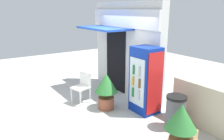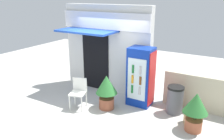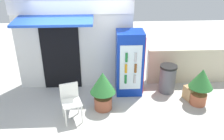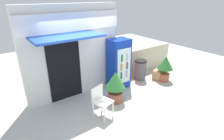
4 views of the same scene
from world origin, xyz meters
TOP-DOWN VIEW (x-y plane):
  - ground at (0.00, 0.00)m, footprint 16.00×16.00m
  - storefront_building at (-0.28, 1.45)m, footprint 3.16×1.23m
  - drink_cooler at (1.22, 0.99)m, footprint 0.72×0.63m
  - plastic_chair at (-0.27, -0.11)m, footprint 0.54×0.55m
  - potted_plant_near_shop at (0.49, 0.23)m, footprint 0.63×0.63m
  - potted_plant_curbside at (2.95, 0.31)m, footprint 0.60×0.60m
  - trash_bin at (2.28, 0.97)m, footprint 0.47×0.47m
  - stone_boundary_wall at (3.16, 1.51)m, footprint 2.70×0.23m
  - cardboard_box at (2.88, 0.57)m, footprint 0.50×0.44m

SIDE VIEW (x-z plane):
  - ground at x=0.00m, z-range 0.00..0.00m
  - cardboard_box at x=2.88m, z-range 0.00..0.36m
  - trash_bin at x=2.28m, z-range 0.00..0.80m
  - stone_boundary_wall at x=3.16m, z-range 0.00..1.05m
  - plastic_chair at x=-0.27m, z-range 0.08..0.97m
  - potted_plant_near_shop at x=0.49m, z-range 0.10..1.13m
  - potted_plant_curbside at x=2.95m, z-range 0.12..1.12m
  - drink_cooler at x=1.22m, z-range 0.00..1.77m
  - storefront_building at x=-0.28m, z-range 0.06..2.97m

